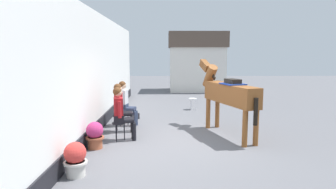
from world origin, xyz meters
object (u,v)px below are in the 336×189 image
Objects in this scene: flower_planter_near at (75,159)px; spare_stool_white at (193,100)px; saddled_horse_center at (228,93)px; flower_planter_middle at (95,135)px; seated_visitor_near at (121,111)px; seated_visitor_middle at (121,105)px; seated_visitor_far at (125,101)px; satchel_bag at (135,116)px.

flower_planter_near is 1.39× the size of spare_stool_white.
saddled_horse_center is at bearing 39.90° from flower_planter_near.
seated_visitor_near is at bearing 50.40° from flower_planter_middle.
flower_planter_near is at bearing -102.54° from seated_visitor_near.
seated_visitor_middle is 1.00× the size of seated_visitor_far.
seated_visitor_near reaches higher than flower_planter_near.
satchel_bag is (0.58, 4.84, -0.23)m from flower_planter_near.
seated_visitor_far is at bearing 94.08° from seated_visitor_near.
flower_planter_near is at bearing -112.61° from spare_stool_white.
seated_visitor_middle reaches higher than flower_planter_middle.
spare_stool_white is (2.22, 4.28, -0.38)m from seated_visitor_near.
seated_visitor_middle is at bearing 83.29° from flower_planter_near.
seated_visitor_middle is 4.96× the size of satchel_bag.
saddled_horse_center is at bearing -80.74° from spare_stool_white.
seated_visitor_far is at bearing 79.75° from flower_planter_middle.
flower_planter_near is at bearing -96.71° from seated_visitor_middle.
seated_visitor_near is at bearing -169.26° from saddled_horse_center.
saddled_horse_center is (2.95, -1.11, 0.38)m from seated_visitor_far.
flower_planter_near is 2.29× the size of satchel_bag.
seated_visitor_middle and seated_visitor_far have the same top height.
satchel_bag is at bearing 82.90° from seated_visitor_middle.
flower_planter_near is at bearing -95.62° from seated_visitor_far.
flower_planter_middle reaches higher than spare_stool_white.
saddled_horse_center reaches higher than satchel_bag.
flower_planter_near is 1.61m from flower_planter_middle.
seated_visitor_near is at bearing -85.92° from seated_visitor_far.
spare_stool_white is at bearing 48.49° from seated_visitor_far.
spare_stool_white is (2.72, 6.53, 0.07)m from flower_planter_near.
spare_stool_white reaches higher than satchel_bag.
seated_visitor_near is 2.35m from flower_planter_near.
seated_visitor_near and seated_visitor_far have the same top height.
satchel_bag is at bearing 83.15° from flower_planter_near.
flower_planter_middle is 2.29× the size of satchel_bag.
seated_visitor_far reaches higher than flower_planter_near.
seated_visitor_far is (-0.12, 1.64, 0.00)m from seated_visitor_near.
seated_visitor_middle is 1.62m from flower_planter_middle.
saddled_horse_center is 4.50× the size of flower_planter_middle.
flower_planter_near is at bearing -72.09° from satchel_bag.
saddled_horse_center reaches higher than flower_planter_middle.
spare_stool_white is at bearing 60.81° from flower_planter_middle.
seated_visitor_near is 2.17× the size of flower_planter_middle.
flower_planter_middle is 1.39× the size of spare_stool_white.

